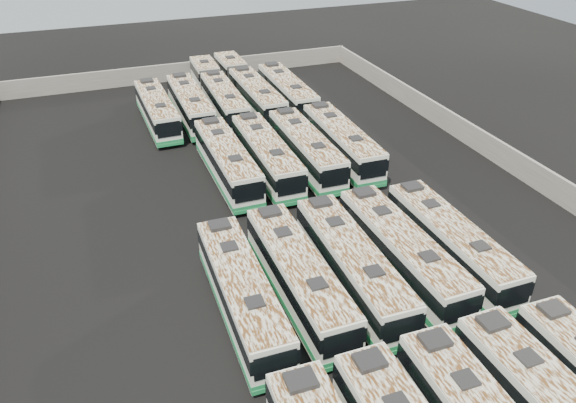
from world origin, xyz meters
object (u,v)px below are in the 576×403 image
at_px(bus_midback_left, 227,161).
at_px(bus_midback_center, 267,156).
at_px(bus_midfront_right, 402,252).
at_px(bus_back_far_left, 157,110).
at_px(bus_midfront_center, 352,265).
at_px(bus_midfront_far_right, 451,243).
at_px(bus_midfront_left, 299,277).
at_px(bus_back_center, 218,92).
at_px(bus_back_right, 248,87).
at_px(bus_midfront_far_left, 242,293).
at_px(bus_midback_far_right, 342,142).
at_px(bus_back_left, 190,105).
at_px(bus_back_far_right, 287,92).
at_px(bus_midback_right, 306,149).

xyz_separation_m(bus_midback_left, bus_midback_center, (3.48, -0.17, 0.01)).
height_order(bus_midfront_right, bus_back_far_left, bus_midfront_right).
xyz_separation_m(bus_midfront_center, bus_midback_center, (-0.00, 16.72, -0.00)).
bearing_deg(bus_midfront_far_right, bus_midback_center, 113.46).
xyz_separation_m(bus_midfront_left, bus_midfront_center, (3.54, -0.12, 0.02)).
bearing_deg(bus_back_center, bus_back_right, 1.97).
relative_size(bus_midfront_far_left, bus_back_far_left, 1.01).
xyz_separation_m(bus_midback_far_right, bus_back_center, (-7.14, 17.30, -0.07)).
relative_size(bus_back_left, bus_back_far_right, 0.98).
distance_m(bus_midfront_right, bus_midback_right, 16.63).
bearing_deg(bus_back_center, bus_midfront_far_left, -100.63).
xyz_separation_m(bus_midfront_far_left, bus_back_far_right, (14.45, 31.13, 0.06)).
distance_m(bus_midfront_right, bus_midback_left, 18.21).
distance_m(bus_midfront_left, bus_midback_far_right, 20.00).
bearing_deg(bus_midback_left, bus_back_right, 67.48).
height_order(bus_midback_left, bus_back_far_left, bus_midback_left).
relative_size(bus_midfront_far_left, bus_midback_far_right, 0.97).
relative_size(bus_midfront_far_left, bus_midback_right, 0.98).
bearing_deg(bus_midback_right, bus_midback_far_right, 3.50).
xyz_separation_m(bus_midback_left, bus_midback_far_right, (10.77, 0.05, 0.01)).
bearing_deg(bus_midback_center, bus_midfront_far_left, -112.53).
bearing_deg(bus_midback_far_right, bus_midfront_far_right, -88.68).
distance_m(bus_midfront_far_right, bus_midback_far_right, 16.98).
bearing_deg(bus_midfront_far_right, bus_midback_right, 102.05).
distance_m(bus_midfront_left, bus_midback_left, 16.76).
distance_m(bus_midfront_center, bus_midback_center, 16.72).
relative_size(bus_midfront_left, bus_midfront_right, 0.99).
height_order(bus_midfront_right, bus_midback_center, bus_midfront_right).
bearing_deg(bus_back_left, bus_back_far_right, -0.13).
distance_m(bus_midback_far_right, bus_back_far_right, 14.08).
distance_m(bus_midfront_far_left, bus_back_left, 31.41).
xyz_separation_m(bus_midfront_far_right, bus_midback_far_right, (-0.02, 16.98, 0.05)).
distance_m(bus_midfront_far_left, bus_midfront_left, 3.67).
xyz_separation_m(bus_midfront_left, bus_midback_left, (0.05, 16.76, 0.01)).
relative_size(bus_midfront_left, bus_midfront_center, 0.99).
bearing_deg(bus_midfront_left, bus_midfront_center, -2.05).
bearing_deg(bus_midback_right, bus_back_center, 101.98).
height_order(bus_midfront_far_left, bus_midfront_left, bus_midfront_left).
distance_m(bus_midfront_left, bus_midback_right, 18.14).
xyz_separation_m(bus_midfront_center, bus_midfront_right, (3.64, 0.12, 0.00)).
bearing_deg(bus_midfront_left, bus_back_center, 83.71).
relative_size(bus_back_far_left, bus_back_left, 0.98).
height_order(bus_midback_center, bus_back_right, bus_midback_center).
bearing_deg(bus_midback_center, bus_midfront_far_right, -65.80).
height_order(bus_midback_center, bus_midback_far_right, bus_midback_far_right).
height_order(bus_midfront_left, bus_back_far_right, bus_back_far_right).
xyz_separation_m(bus_midfront_center, bus_midback_right, (3.69, 16.75, -0.01)).
relative_size(bus_midfront_right, bus_midback_center, 1.00).
bearing_deg(bus_back_far_left, bus_midfront_center, -78.20).
bearing_deg(bus_midfront_left, bus_midback_far_right, 57.10).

